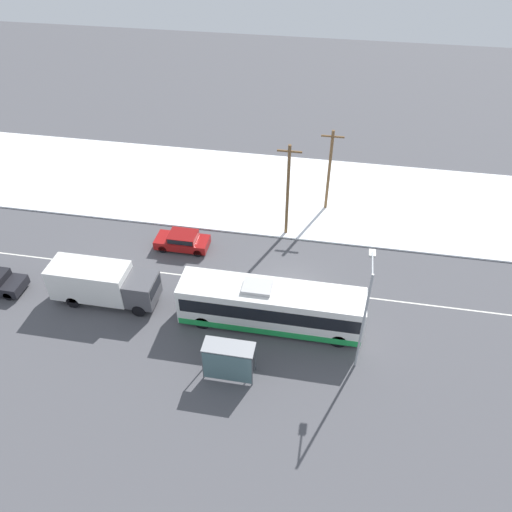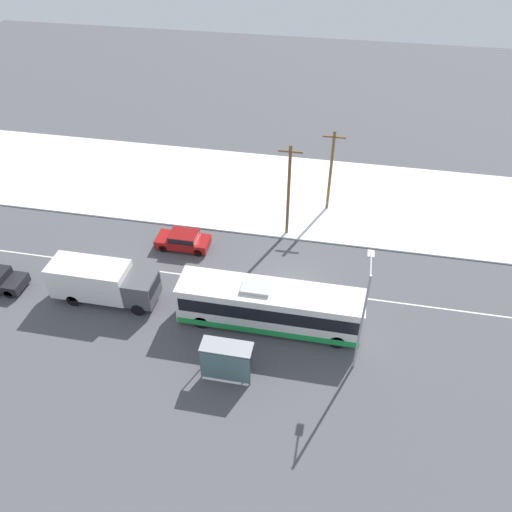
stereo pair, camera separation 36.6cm
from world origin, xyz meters
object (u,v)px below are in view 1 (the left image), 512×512
(bus_shelter, at_px, (228,359))
(utility_pole_snowlot, at_px, (329,170))
(city_bus, at_px, (271,306))
(streetlamp, at_px, (366,306))
(pedestrian_at_stop, at_px, (249,349))
(sedan_car, at_px, (183,240))
(box_truck, at_px, (102,283))
(utility_pole_roadside, at_px, (288,190))

(bus_shelter, xyz_separation_m, utility_pole_snowlot, (4.28, 18.69, 2.09))
(city_bus, height_order, streetlamp, streetlamp)
(pedestrian_at_stop, distance_m, bus_shelter, 1.84)
(pedestrian_at_stop, bearing_deg, sedan_car, 125.76)
(box_truck, height_order, bus_shelter, box_truck)
(sedan_car, height_order, streetlamp, streetlamp)
(sedan_car, bearing_deg, city_bus, 139.87)
(pedestrian_at_stop, distance_m, streetlamp, 7.32)
(streetlamp, bearing_deg, box_truck, 172.71)
(sedan_car, relative_size, utility_pole_snowlot, 0.57)
(pedestrian_at_stop, bearing_deg, bus_shelter, -123.41)
(pedestrian_at_stop, height_order, utility_pole_snowlot, utility_pole_snowlot)
(city_bus, xyz_separation_m, pedestrian_at_stop, (-0.76, -3.22, -0.53))
(bus_shelter, relative_size, streetlamp, 0.41)
(city_bus, distance_m, utility_pole_snowlot, 14.44)
(pedestrian_at_stop, relative_size, bus_shelter, 0.57)
(bus_shelter, distance_m, utility_pole_roadside, 14.80)
(utility_pole_snowlot, bearing_deg, sedan_car, -144.52)
(streetlamp, height_order, utility_pole_roadside, utility_pole_roadside)
(pedestrian_at_stop, distance_m, utility_pole_roadside, 13.46)
(streetlamp, bearing_deg, sedan_car, 147.24)
(sedan_car, height_order, pedestrian_at_stop, pedestrian_at_stop)
(city_bus, relative_size, bus_shelter, 3.95)
(bus_shelter, xyz_separation_m, utility_pole_roadside, (1.42, 14.54, 2.39))
(box_truck, bearing_deg, sedan_car, 61.03)
(city_bus, distance_m, utility_pole_roadside, 10.20)
(sedan_car, bearing_deg, bus_shelter, 118.56)
(bus_shelter, height_order, utility_pole_snowlot, utility_pole_snowlot)
(bus_shelter, relative_size, utility_pole_roadside, 0.38)
(streetlamp, distance_m, utility_pole_snowlot, 16.31)
(streetlamp, distance_m, utility_pole_roadside, 13.23)
(box_truck, xyz_separation_m, utility_pole_snowlot, (13.98, 13.86, 2.19))
(box_truck, relative_size, utility_pole_roadside, 0.92)
(utility_pole_snowlot, bearing_deg, streetlamp, -79.55)
(pedestrian_at_stop, relative_size, utility_pole_snowlot, 0.23)
(city_bus, relative_size, utility_pole_snowlot, 1.62)
(streetlamp, bearing_deg, city_bus, 160.20)
(sedan_car, xyz_separation_m, utility_pole_snowlot, (10.41, 7.42, 3.02))
(box_truck, height_order, sedan_car, box_truck)
(pedestrian_at_stop, bearing_deg, streetlamp, 11.04)
(city_bus, bearing_deg, streetlamp, -19.80)
(streetlamp, height_order, utility_pole_snowlot, streetlamp)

